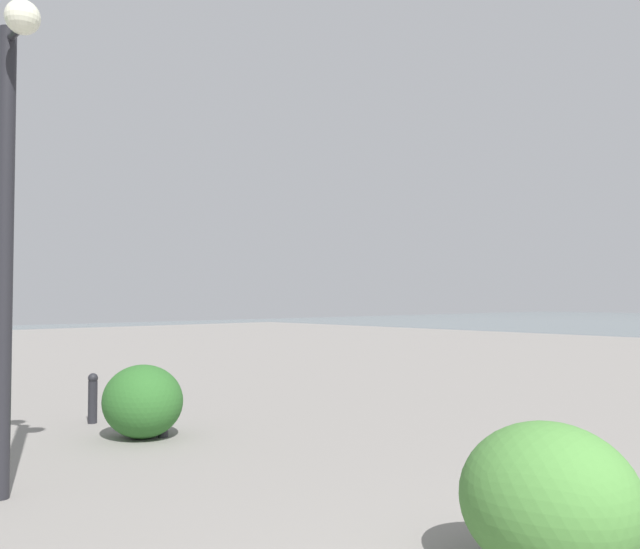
% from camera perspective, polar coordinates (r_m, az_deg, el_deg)
% --- Properties ---
extents(lamppost, '(0.98, 0.28, 4.09)m').
position_cam_1_polar(lamppost, '(6.23, -25.51, 7.86)').
color(lamppost, '#232328').
rests_on(lamppost, ground).
extents(bollard_near, '(0.13, 0.13, 0.74)m').
position_cam_1_polar(bollard_near, '(8.28, -13.37, -10.90)').
color(bollard_near, '#232328').
rests_on(bollard_near, ground).
extents(bollard_mid, '(0.13, 0.13, 0.67)m').
position_cam_1_polar(bollard_mid, '(9.44, -19.04, -9.97)').
color(bollard_mid, '#232328').
rests_on(bollard_mid, ground).
extents(shrub_low, '(1.09, 0.98, 0.92)m').
position_cam_1_polar(shrub_low, '(4.37, 19.13, -17.93)').
color(shrub_low, '#477F38').
rests_on(shrub_low, ground).
extents(shrub_round, '(1.02, 0.92, 0.87)m').
position_cam_1_polar(shrub_round, '(8.29, -15.07, -10.53)').
color(shrub_round, '#2D6628').
rests_on(shrub_round, ground).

